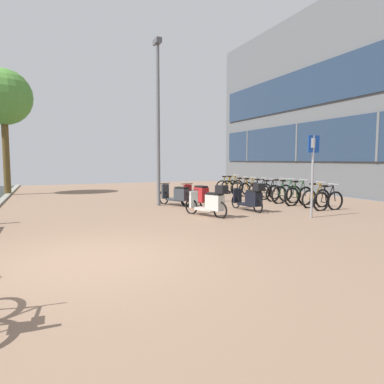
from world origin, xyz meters
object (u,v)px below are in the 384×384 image
Objects in this scene: scooter_mid at (177,195)px; bicycle_rack_06 at (260,190)px; bicycle_rack_04 at (279,193)px; parking_sign at (313,167)px; bicycle_rack_05 at (269,192)px; street_tree at (3,98)px; bicycle_rack_10 at (227,186)px; bicycle_rack_09 at (232,187)px; bicycle_rack_00 at (328,201)px; bicycle_rack_03 at (286,194)px; bicycle_rack_08 at (242,188)px; bicycle_rack_07 at (250,189)px; scooter_far at (197,196)px; bicycle_rack_02 at (299,196)px; scooter_extra at (251,198)px; scooter_near at (211,202)px; bicycle_rack_01 at (316,198)px; lamp_post at (158,115)px.

bicycle_rack_06 is at bearing 15.64° from scooter_mid.
bicycle_rack_04 is 4.36m from parking_sign.
street_tree reaches higher than bicycle_rack_05.
bicycle_rack_06 is 0.99× the size of bicycle_rack_10.
bicycle_rack_05 is 1.02× the size of bicycle_rack_06.
parking_sign reaches higher than bicycle_rack_09.
bicycle_rack_03 reaches higher than bicycle_rack_00.
bicycle_rack_10 is (-0.07, 1.44, 0.01)m from bicycle_rack_08.
bicycle_rack_06 is at bearing -87.10° from bicycle_rack_10.
bicycle_rack_03 is at bearing 91.56° from bicycle_rack_00.
bicycle_rack_06 is 0.73m from bicycle_rack_07.
bicycle_rack_10 reaches higher than bicycle_rack_00.
scooter_far is (-3.83, 2.32, 0.10)m from bicycle_rack_00.
bicycle_rack_08 is (0.03, 0.72, -0.01)m from bicycle_rack_07.
bicycle_rack_02 is 1.45m from bicycle_rack_04.
parking_sign is (-1.57, -8.18, 1.17)m from bicycle_rack_10.
bicycle_rack_00 is 5.77m from bicycle_rack_08.
scooter_extra reaches higher than bicycle_rack_05.
bicycle_rack_10 reaches higher than bicycle_rack_08.
bicycle_rack_00 is 1.00× the size of bicycle_rack_05.
parking_sign reaches higher than bicycle_rack_02.
scooter_near is at bearing -57.51° from street_tree.
bicycle_rack_00 is at bearing -31.22° from scooter_far.
bicycle_rack_04 reaches higher than bicycle_rack_05.
bicycle_rack_01 is at bearing -88.95° from bicycle_rack_07.
bicycle_rack_06 is (0.01, 0.72, 0.00)m from bicycle_rack_05.
bicycle_rack_01 is 0.74m from bicycle_rack_02.
bicycle_rack_00 reaches higher than bicycle_rack_08.
bicycle_rack_09 is at bearing 102.10° from bicycle_rack_08.
scooter_near reaches higher than bicycle_rack_10.
bicycle_rack_07 is 4.74m from scooter_far.
bicycle_rack_07 is 0.73× the size of scooter_extra.
bicycle_rack_04 is at bearing 75.83° from bicycle_rack_03.
bicycle_rack_05 is at bearing 69.51° from parking_sign.
lamp_post reaches higher than bicycle_rack_02.
bicycle_rack_06 is at bearing 88.96° from bicycle_rack_04.
bicycle_rack_03 is 2.89m from bicycle_rack_07.
scooter_near is (-4.28, -6.89, 0.12)m from bicycle_rack_10.
bicycle_rack_09 is at bearing 32.00° from lamp_post.
bicycle_rack_06 is at bearing -83.81° from bicycle_rack_09.
bicycle_rack_03 is at bearing 23.60° from scooter_near.
bicycle_rack_08 is at bearing 87.83° from bicycle_rack_07.
scooter_extra is (1.29, -1.48, 0.01)m from scooter_far.
bicycle_rack_03 is 1.03× the size of bicycle_rack_04.
bicycle_rack_09 is at bearing 93.31° from bicycle_rack_04.
bicycle_rack_02 is at bearing 13.53° from scooter_extra.
bicycle_rack_07 is 0.21× the size of street_tree.
bicycle_rack_09 is at bearing 38.83° from scooter_mid.
bicycle_rack_09 is at bearing 92.05° from bicycle_rack_01.
bicycle_rack_07 is at bearing 94.05° from bicycle_rack_05.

